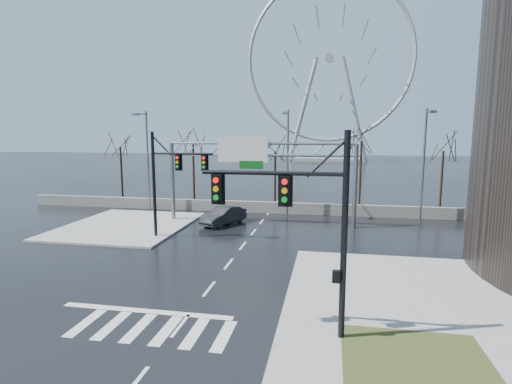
% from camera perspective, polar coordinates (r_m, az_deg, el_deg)
% --- Properties ---
extents(ground, '(260.00, 260.00, 0.00)m').
position_cam_1_polar(ground, '(21.11, -6.71, -13.57)').
color(ground, black).
rests_on(ground, ground).
extents(sidewalk_right_ext, '(12.00, 10.00, 0.15)m').
position_cam_1_polar(sidewalk_right_ext, '(22.47, 20.82, -12.49)').
color(sidewalk_right_ext, gray).
rests_on(sidewalk_right_ext, ground).
extents(sidewalk_far, '(10.00, 12.00, 0.15)m').
position_cam_1_polar(sidewalk_far, '(35.89, -17.93, -4.57)').
color(sidewalk_far, gray).
rests_on(sidewalk_far, ground).
extents(grass_strip, '(5.00, 4.00, 0.02)m').
position_cam_1_polar(grass_strip, '(16.01, 21.76, -21.10)').
color(grass_strip, '#343F1A').
rests_on(grass_strip, sidewalk_near).
extents(barrier_wall, '(52.00, 0.50, 1.10)m').
position_cam_1_polar(barrier_wall, '(39.80, 1.82, -2.21)').
color(barrier_wall, slate).
rests_on(barrier_wall, ground).
extents(signal_mast_near, '(5.52, 0.41, 8.00)m').
position_cam_1_polar(signal_mast_near, '(14.96, 7.38, -3.27)').
color(signal_mast_near, black).
rests_on(signal_mast_near, ground).
extents(signal_mast_far, '(4.72, 0.41, 8.00)m').
position_cam_1_polar(signal_mast_far, '(30.19, -12.49, 2.42)').
color(signal_mast_far, black).
rests_on(signal_mast_far, ground).
extents(sign_gantry, '(16.36, 0.40, 7.60)m').
position_cam_1_polar(sign_gantry, '(34.32, -0.05, 3.90)').
color(sign_gantry, slate).
rests_on(sign_gantry, ground).
extents(streetlight_left, '(0.50, 2.55, 10.00)m').
position_cam_1_polar(streetlight_left, '(41.01, -15.44, 5.32)').
color(streetlight_left, slate).
rests_on(streetlight_left, ground).
extents(streetlight_mid, '(0.50, 2.55, 10.00)m').
position_cam_1_polar(streetlight_mid, '(37.09, 4.49, 5.30)').
color(streetlight_mid, slate).
rests_on(streetlight_mid, ground).
extents(streetlight_right, '(0.50, 2.55, 10.00)m').
position_cam_1_polar(streetlight_right, '(37.76, 22.98, 4.72)').
color(streetlight_right, slate).
rests_on(streetlight_right, ground).
extents(tree_far_left, '(3.50, 3.50, 7.00)m').
position_cam_1_polar(tree_far_left, '(48.97, -18.78, 5.27)').
color(tree_far_left, black).
rests_on(tree_far_left, ground).
extents(tree_left, '(3.75, 3.75, 7.50)m').
position_cam_1_polar(tree_left, '(44.77, -8.97, 5.87)').
color(tree_left, black).
rests_on(tree_left, ground).
extents(tree_center, '(3.25, 3.25, 6.50)m').
position_cam_1_polar(tree_center, '(43.66, 2.75, 4.85)').
color(tree_center, black).
rests_on(tree_center, ground).
extents(tree_right, '(3.90, 3.90, 7.80)m').
position_cam_1_polar(tree_right, '(42.32, 14.80, 5.88)').
color(tree_right, black).
rests_on(tree_right, ground).
extents(tree_far_right, '(3.40, 3.40, 6.80)m').
position_cam_1_polar(tree_far_right, '(44.16, 25.15, 4.42)').
color(tree_far_right, black).
rests_on(tree_far_right, ground).
extents(ferris_wheel, '(45.00, 6.00, 50.91)m').
position_cam_1_polar(ferris_wheel, '(115.13, 10.44, 17.40)').
color(ferris_wheel, gray).
rests_on(ferris_wheel, ground).
extents(car, '(3.40, 4.94, 1.54)m').
position_cam_1_polar(car, '(34.91, -4.66, -3.37)').
color(car, black).
rests_on(car, ground).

